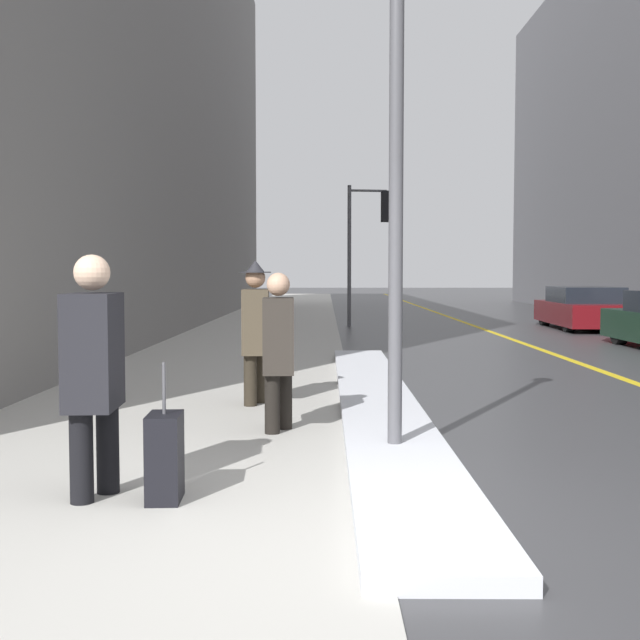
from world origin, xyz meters
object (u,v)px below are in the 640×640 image
(traffic_light_near, at_px, (372,225))
(pedestrian_in_fedora, at_px, (256,326))
(pedestrian_with_shoulder_bag, at_px, (278,344))
(rolling_suitcase, at_px, (165,458))
(lamp_post, at_px, (396,142))
(pedestrian_nearside, at_px, (93,364))
(parked_car_maroon, at_px, (584,309))

(traffic_light_near, relative_size, pedestrian_in_fedora, 2.41)
(pedestrian_with_shoulder_bag, height_order, rolling_suitcase, pedestrian_with_shoulder_bag)
(lamp_post, height_order, traffic_light_near, lamp_post)
(traffic_light_near, distance_m, pedestrian_nearside, 18.40)
(traffic_light_near, height_order, pedestrian_nearside, traffic_light_near)
(traffic_light_near, bearing_deg, pedestrian_in_fedora, -107.33)
(lamp_post, distance_m, pedestrian_nearside, 3.04)
(traffic_light_near, relative_size, rolling_suitcase, 4.29)
(pedestrian_nearside, distance_m, pedestrian_in_fedora, 3.97)
(pedestrian_nearside, distance_m, pedestrian_with_shoulder_bag, 2.57)
(pedestrian_in_fedora, bearing_deg, pedestrian_nearside, -13.86)
(pedestrian_with_shoulder_bag, bearing_deg, pedestrian_nearside, -28.54)
(pedestrian_nearside, distance_m, rolling_suitcase, 0.79)
(rolling_suitcase, bearing_deg, pedestrian_nearside, -100.75)
(pedestrian_nearside, bearing_deg, pedestrian_in_fedora, 166.14)
(lamp_post, distance_m, traffic_light_near, 16.76)
(pedestrian_nearside, relative_size, pedestrian_with_shoulder_bag, 1.08)
(pedestrian_nearside, relative_size, pedestrian_in_fedora, 0.99)
(traffic_light_near, distance_m, parked_car_maroon, 6.41)
(lamp_post, relative_size, pedestrian_nearside, 2.59)
(traffic_light_near, distance_m, pedestrian_with_shoulder_bag, 15.97)
(pedestrian_with_shoulder_bag, bearing_deg, pedestrian_in_fedora, -170.12)
(lamp_post, height_order, pedestrian_with_shoulder_bag, lamp_post)
(pedestrian_with_shoulder_bag, relative_size, parked_car_maroon, 0.34)
(pedestrian_in_fedora, bearing_deg, rolling_suitcase, -6.74)
(traffic_light_near, bearing_deg, pedestrian_with_shoulder_bag, -105.19)
(pedestrian_with_shoulder_bag, bearing_deg, lamp_post, 42.97)
(pedestrian_nearside, bearing_deg, rolling_suitcase, 79.25)
(pedestrian_nearside, relative_size, parked_car_maroon, 0.37)
(lamp_post, distance_m, rolling_suitcase, 3.17)
(traffic_light_near, height_order, pedestrian_in_fedora, traffic_light_near)
(pedestrian_nearside, bearing_deg, traffic_light_near, 167.97)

